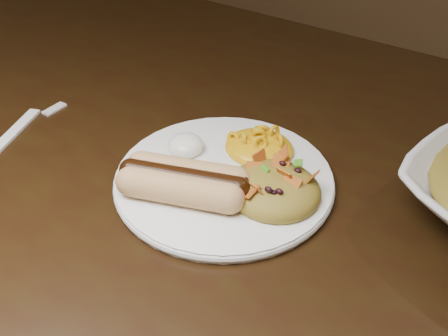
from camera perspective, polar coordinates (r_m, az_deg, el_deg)
The scene contains 7 objects.
table at distance 0.71m, azimuth -2.91°, elevation -4.68°, with size 1.60×0.90×0.75m.
plate at distance 0.60m, azimuth 0.00°, elevation -1.24°, with size 0.25×0.25×0.01m, color white.
hotdog at distance 0.56m, azimuth -4.43°, elevation -1.38°, with size 0.12×0.10×0.03m.
mac_and_cheese at distance 0.63m, azimuth 3.89°, elevation 3.12°, with size 0.09×0.08×0.03m, color yellow.
sour_cream at distance 0.63m, azimuth -4.22°, elevation 2.85°, with size 0.04×0.04×0.03m, color white.
taco_salad at distance 0.56m, azimuth 5.48°, elevation -1.54°, with size 0.10×0.10×0.05m.
fork at distance 0.75m, azimuth -21.69°, elevation 3.91°, with size 0.02×0.13×0.00m, color silver.
Camera 1 is at (0.32, -0.41, 1.13)m, focal length 42.00 mm.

